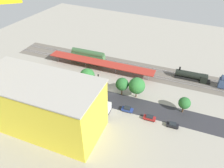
% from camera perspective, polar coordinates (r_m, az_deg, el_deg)
% --- Properties ---
extents(ground_plane, '(190.10, 190.10, 0.00)m').
position_cam_1_polar(ground_plane, '(87.14, -0.36, -1.85)').
color(ground_plane, '#9E998C').
rests_on(ground_plane, ground).
extents(rail_bed, '(119.52, 22.85, 0.01)m').
position_cam_1_polar(rail_bed, '(102.06, 4.54, 4.30)').
color(rail_bed, '#665E54').
rests_on(rail_bed, ground).
extents(street_asphalt, '(119.15, 18.11, 0.01)m').
position_cam_1_polar(street_asphalt, '(83.67, -1.88, -3.75)').
color(street_asphalt, '#2D2D33').
rests_on(street_asphalt, ground).
extents(track_rails, '(118.47, 16.45, 0.12)m').
position_cam_1_polar(track_rails, '(101.96, 4.54, 4.38)').
color(track_rails, '#9E9EA8').
rests_on(track_rails, ground).
extents(platform_canopy_near, '(51.04, 9.28, 4.06)m').
position_cam_1_polar(platform_canopy_near, '(98.56, -3.23, 5.74)').
color(platform_canopy_near, '#A82D23').
rests_on(platform_canopy_near, ground).
extents(locomotive, '(14.94, 3.92, 5.20)m').
position_cam_1_polar(locomotive, '(98.87, 20.70, 1.94)').
color(locomotive, black).
rests_on(locomotive, ground).
extents(freight_coach_far, '(17.45, 4.34, 6.09)m').
position_cam_1_polar(freight_coach_far, '(106.32, -6.41, 7.56)').
color(freight_coach_far, black).
rests_on(freight_coach_far, ground).
extents(parked_car_0, '(4.19, 2.21, 1.58)m').
position_cam_1_polar(parked_car_0, '(75.02, 15.83, -10.51)').
color(parked_car_0, black).
rests_on(parked_car_0, ground).
extents(parked_car_1, '(4.38, 2.20, 1.66)m').
position_cam_1_polar(parked_car_1, '(75.64, 9.99, -8.92)').
color(parked_car_1, black).
rests_on(parked_car_1, ground).
extents(parked_car_2, '(4.26, 2.20, 1.81)m').
position_cam_1_polar(parked_car_2, '(77.76, 4.09, -6.77)').
color(parked_car_2, black).
rests_on(parked_car_2, ground).
extents(parked_car_3, '(4.32, 1.92, 1.79)m').
position_cam_1_polar(parked_car_3, '(79.86, -1.74, -5.31)').
color(parked_car_3, black).
rests_on(parked_car_3, ground).
extents(parked_car_4, '(4.19, 2.21, 1.55)m').
position_cam_1_polar(parked_car_4, '(83.25, -6.70, -3.64)').
color(parked_car_4, black).
rests_on(parked_car_4, ground).
extents(parked_car_5, '(4.47, 2.10, 1.57)m').
position_cam_1_polar(parked_car_5, '(86.65, -10.86, -2.28)').
color(parked_car_5, black).
rests_on(parked_car_5, ground).
extents(parked_car_6, '(4.32, 2.07, 1.62)m').
position_cam_1_polar(parked_car_6, '(91.43, -15.23, -0.69)').
color(parked_car_6, black).
rests_on(parked_car_6, ground).
extents(parked_car_7, '(4.83, 2.16, 1.68)m').
position_cam_1_polar(parked_car_7, '(96.18, -18.79, 0.59)').
color(parked_car_7, black).
rests_on(parked_car_7, ground).
extents(construction_building, '(38.88, 19.64, 17.58)m').
position_cam_1_polar(construction_building, '(70.76, -18.20, -5.38)').
color(construction_building, yellow).
rests_on(construction_building, ground).
extents(construction_roof_slab, '(39.52, 20.28, 0.40)m').
position_cam_1_polar(construction_roof_slab, '(65.44, -19.65, 0.55)').
color(construction_roof_slab, '#ADA89E').
rests_on(construction_roof_slab, construction_building).
extents(box_truck_0, '(10.10, 3.07, 3.29)m').
position_cam_1_polar(box_truck_0, '(91.44, -17.62, -0.46)').
color(box_truck_0, black).
rests_on(box_truck_0, ground).
extents(box_truck_1, '(8.78, 3.22, 3.50)m').
position_cam_1_polar(box_truck_1, '(77.33, -3.59, -6.12)').
color(box_truck_1, black).
rests_on(box_truck_1, ground).
extents(box_truck_2, '(9.95, 3.54, 3.28)m').
position_cam_1_polar(box_truck_2, '(78.30, -3.73, -5.57)').
color(box_truck_2, black).
rests_on(box_truck_2, ground).
extents(street_tree_0, '(5.04, 5.04, 7.75)m').
position_cam_1_polar(street_tree_0, '(82.10, 2.71, -0.05)').
color(street_tree_0, brown).
rests_on(street_tree_0, ground).
extents(street_tree_1, '(4.27, 4.27, 6.37)m').
position_cam_1_polar(street_tree_1, '(79.11, 18.79, -4.86)').
color(street_tree_1, brown).
rests_on(street_tree_1, ground).
extents(street_tree_2, '(6.20, 6.20, 8.13)m').
position_cam_1_polar(street_tree_2, '(87.64, -6.63, 2.17)').
color(street_tree_2, brown).
rests_on(street_tree_2, ground).
extents(street_tree_3, '(6.36, 6.36, 8.74)m').
position_cam_1_polar(street_tree_3, '(81.17, 6.64, -0.46)').
color(street_tree_3, brown).
rests_on(street_tree_3, ground).
extents(traffic_light, '(0.50, 0.36, 6.79)m').
position_cam_1_polar(traffic_light, '(86.26, -3.67, 1.31)').
color(traffic_light, '#333333').
rests_on(traffic_light, ground).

